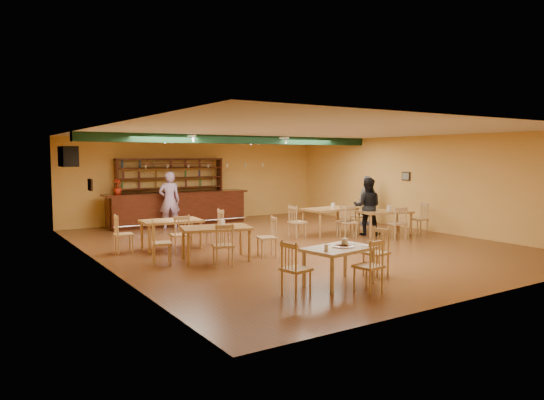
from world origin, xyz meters
TOP-DOWN VIEW (x-y plane):
  - floor at (0.00, 0.00)m, footprint 12.00×12.00m
  - ceiling_beam at (0.00, 2.80)m, footprint 10.00×0.30m
  - track_rail_left at (-1.80, 3.40)m, footprint 0.05×2.50m
  - track_rail_right at (1.40, 3.40)m, footprint 0.05×2.50m
  - ac_unit at (-4.80, 4.20)m, footprint 0.34×0.70m
  - picture_left at (-4.97, 1.00)m, footprint 0.04×0.34m
  - picture_right at (4.97, 0.50)m, footprint 0.04×0.34m
  - bar_counter at (-1.13, 5.15)m, footprint 5.01×0.85m
  - back_bar_hutch at (-1.13, 5.78)m, footprint 3.87×0.40m
  - poinsettia at (-3.18, 5.15)m, footprint 0.37×0.37m
  - dining_table_a at (-3.00, 1.03)m, footprint 1.55×1.00m
  - dining_table_b at (1.97, 0.78)m, footprint 1.61×1.02m
  - dining_table_c at (-2.67, -0.87)m, footprint 1.71×1.27m
  - dining_table_d at (3.12, -0.39)m, footprint 1.67×1.25m
  - near_table at (-1.75, -4.08)m, footprint 1.41×1.02m
  - pizza_tray at (-1.66, -4.08)m, footprint 0.42×0.42m
  - parmesan_shaker at (-2.17, -4.21)m, footprint 0.08×0.08m
  - napkin_stack at (-1.43, -3.89)m, footprint 0.21×0.17m
  - pizza_server at (-1.52, -4.03)m, footprint 0.32×0.10m
  - side_plate at (-1.24, -4.26)m, footprint 0.25×0.25m
  - patron_bar at (-1.76, 4.33)m, footprint 0.77×0.61m
  - patron_right_a at (2.77, -0.02)m, footprint 1.05×1.05m
  - patron_right_b at (4.32, 1.61)m, footprint 1.06×0.63m

SIDE VIEW (x-z plane):
  - floor at x=0.00m, z-range 0.00..0.00m
  - near_table at x=-1.75m, z-range 0.00..0.70m
  - dining_table_a at x=-3.00m, z-range 0.00..0.74m
  - dining_table_d at x=3.12m, z-range 0.00..0.74m
  - dining_table_c at x=-2.67m, z-range 0.00..0.76m
  - dining_table_b at x=1.97m, z-range 0.00..0.79m
  - bar_counter at x=-1.13m, z-range 0.00..1.13m
  - side_plate at x=-1.24m, z-range 0.70..0.71m
  - pizza_tray at x=-1.66m, z-range 0.70..0.71m
  - napkin_stack at x=-1.43m, z-range 0.70..0.73m
  - pizza_server at x=-1.52m, z-range 0.71..0.72m
  - parmesan_shaker at x=-2.17m, z-range 0.70..0.81m
  - patron_right_b at x=4.32m, z-range 0.00..1.69m
  - patron_right_a at x=2.77m, z-range 0.00..1.72m
  - patron_bar at x=-1.76m, z-range 0.00..1.87m
  - back_bar_hutch at x=-1.13m, z-range 0.00..2.28m
  - poinsettia at x=-3.18m, z-range 1.13..1.64m
  - picture_left at x=-4.97m, z-range 1.56..1.84m
  - picture_right at x=4.97m, z-range 1.56..1.84m
  - ac_unit at x=-4.80m, z-range 2.11..2.59m
  - ceiling_beam at x=0.00m, z-range 2.75..3.00m
  - track_rail_left at x=-1.80m, z-range 2.92..2.96m
  - track_rail_right at x=1.40m, z-range 2.92..2.96m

